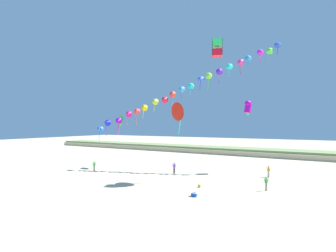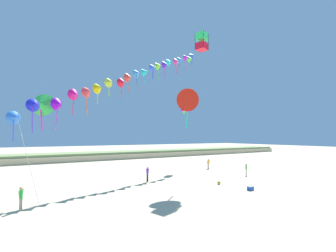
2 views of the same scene
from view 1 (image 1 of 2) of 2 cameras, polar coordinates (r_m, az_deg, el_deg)
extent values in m
plane|color=beige|center=(24.55, -13.78, -17.29)|extent=(240.00, 240.00, 0.00)
cube|color=#BFAE8B|center=(62.36, 14.05, -6.20)|extent=(120.00, 8.56, 1.15)
cube|color=#7A8E56|center=(62.29, 14.05, -5.52)|extent=(120.00, 7.28, 0.66)
cylinder|color=gray|center=(38.59, -18.34, -10.27)|extent=(0.12, 0.12, 0.85)
cylinder|color=gray|center=(38.63, -18.12, -10.26)|extent=(0.12, 0.12, 0.85)
cylinder|color=green|center=(38.49, -18.23, -9.21)|extent=(0.22, 0.22, 0.60)
cylinder|color=green|center=(38.43, -18.51, -9.15)|extent=(0.16, 0.22, 0.57)
cylinder|color=green|center=(38.53, -17.95, -9.13)|extent=(0.16, 0.22, 0.57)
sphere|color=tan|center=(38.42, -18.23, -8.59)|extent=(0.23, 0.23, 0.23)
cylinder|color=gray|center=(28.39, 23.54, -14.06)|extent=(0.12, 0.12, 0.81)
cylinder|color=gray|center=(28.46, 23.80, -14.02)|extent=(0.12, 0.12, 0.81)
cylinder|color=green|center=(28.26, 23.67, -12.68)|extent=(0.21, 0.21, 0.57)
cylinder|color=green|center=(28.16, 23.34, -12.63)|extent=(0.20, 0.18, 0.55)
cylinder|color=green|center=(28.35, 24.00, -12.55)|extent=(0.20, 0.18, 0.55)
sphere|color=tan|center=(28.18, 23.67, -11.88)|extent=(0.22, 0.22, 0.22)
cylinder|color=gray|center=(35.53, 24.06, -11.17)|extent=(0.12, 0.12, 0.84)
cylinder|color=gray|center=(35.47, 24.27, -11.19)|extent=(0.12, 0.12, 0.84)
cylinder|color=orange|center=(35.37, 24.16, -10.04)|extent=(0.22, 0.22, 0.60)
cylinder|color=orange|center=(35.45, 23.88, -9.94)|extent=(0.22, 0.15, 0.57)
cylinder|color=orange|center=(35.28, 24.44, -9.99)|extent=(0.22, 0.15, 0.57)
sphere|color=tan|center=(35.30, 24.16, -9.37)|extent=(0.23, 0.23, 0.23)
cylinder|color=black|center=(34.98, 1.46, -11.32)|extent=(0.13, 0.13, 0.87)
cylinder|color=black|center=(34.99, 1.72, -11.32)|extent=(0.13, 0.13, 0.87)
cylinder|color=purple|center=(34.85, 1.59, -10.12)|extent=(0.23, 0.23, 0.62)
cylinder|color=purple|center=(34.82, 1.26, -10.05)|extent=(0.22, 0.19, 0.59)
cylinder|color=purple|center=(34.86, 1.92, -10.04)|extent=(0.22, 0.19, 0.59)
sphere|color=beige|center=(34.77, 1.59, -9.42)|extent=(0.24, 0.24, 0.24)
cone|color=blue|center=(39.61, -16.91, -0.82)|extent=(1.34, 1.23, 1.14)
cylinder|color=blue|center=(39.69, -17.12, -2.30)|extent=(0.10, 0.14, 1.62)
cone|color=#1A20D2|center=(39.02, -15.24, 0.84)|extent=(1.32, 1.16, 1.16)
cylinder|color=#5D39E5|center=(39.07, -15.45, -1.01)|extent=(0.13, 0.09, 2.08)
cone|color=#840BC7|center=(38.36, -12.48, 1.27)|extent=(1.33, 1.20, 1.13)
cylinder|color=#D139E5|center=(38.39, -12.70, -0.65)|extent=(0.29, 0.21, 2.13)
cone|color=#DC157E|center=(38.08, -10.03, 3.02)|extent=(1.29, 1.08, 1.12)
cylinder|color=#E5396B|center=(38.08, -10.25, 1.33)|extent=(0.23, 0.13, 1.81)
cone|color=#E53D44|center=(37.75, -7.91, 3.77)|extent=(1.37, 1.28, 1.19)
cylinder|color=#E55B39|center=(37.72, -8.13, 1.82)|extent=(0.24, 0.17, 2.14)
cone|color=#DBC30C|center=(37.48, -6.02, 4.72)|extent=(1.36, 1.26, 1.18)
cylinder|color=#D0E539|center=(37.44, -6.25, 3.26)|extent=(0.16, 0.23, 1.47)
cone|color=#B4CD33|center=(37.59, -3.29, 6.25)|extent=(1.32, 1.16, 1.15)
cylinder|color=#A0E539|center=(37.52, -3.52, 4.77)|extent=(0.16, 0.22, 1.51)
cone|color=red|center=(37.14, -0.92, 6.74)|extent=(1.26, 1.00, 1.11)
cylinder|color=#E54B39|center=(37.04, -1.15, 5.14)|extent=(0.11, 0.22, 1.64)
cone|color=#D93A35|center=(37.45, 1.21, 8.10)|extent=(1.31, 1.16, 1.12)
cylinder|color=orange|center=(37.33, 0.98, 6.56)|extent=(0.19, 0.20, 1.59)
cone|color=#3C8FD7|center=(37.45, 3.53, 9.39)|extent=(1.32, 1.16, 1.15)
cylinder|color=blue|center=(37.31, 3.30, 7.95)|extent=(0.22, 0.16, 1.46)
cone|color=#1DCCC9|center=(37.59, 5.94, 10.24)|extent=(1.41, 1.35, 1.21)
cylinder|color=#39BFE5|center=(37.45, 5.71, 8.96)|extent=(0.18, 0.17, 1.27)
cone|color=blue|center=(37.68, 8.39, 11.70)|extent=(1.28, 1.05, 1.11)
cylinder|color=#3939E5|center=(37.49, 8.16, 10.24)|extent=(0.22, 0.14, 1.53)
cone|color=#81E632|center=(38.03, 10.44, 12.61)|extent=(1.36, 1.26, 1.17)
cylinder|color=#5BE539|center=(37.76, 10.21, 10.82)|extent=(0.14, 0.28, 1.98)
cone|color=#5A1FC5|center=(38.36, 13.02, 13.41)|extent=(1.31, 1.15, 1.12)
cylinder|color=#9F39E5|center=(38.09, 12.80, 11.78)|extent=(0.15, 0.15, 1.80)
cone|color=#23E6D7|center=(39.21, 15.41, 14.51)|extent=(1.33, 1.17, 1.17)
cylinder|color=#39C9E5|center=(38.96, 15.19, 13.19)|extent=(0.09, 0.09, 1.44)
cone|color=#E23194|center=(39.46, 18.07, 15.24)|extent=(1.27, 1.01, 1.11)
cylinder|color=#E53970|center=(39.12, 17.85, 13.49)|extent=(0.24, 0.31, 2.04)
cone|color=#2E93D7|center=(40.09, 19.88, 15.97)|extent=(1.32, 1.18, 1.12)
cylinder|color=#3977E5|center=(39.82, 19.66, 14.79)|extent=(0.23, 0.08, 1.29)
cone|color=#CE21E4|center=(40.77, 22.59, 17.03)|extent=(1.32, 1.20, 1.12)
cylinder|color=#E539CF|center=(40.40, 22.38, 15.47)|extent=(0.24, 0.11, 1.89)
cone|color=#52ED3F|center=(41.31, 24.59, 17.11)|extent=(1.30, 1.11, 1.14)
cylinder|color=#39E54F|center=(41.02, 24.38, 16.00)|extent=(0.15, 0.08, 1.27)
cone|color=blue|center=(42.32, 26.25, 18.16)|extent=(1.37, 1.26, 1.22)
cylinder|color=#3939E5|center=(41.97, 26.06, 16.92)|extent=(0.19, 0.13, 1.52)
cylinder|color=silver|center=(38.69, -16.70, -5.73)|extent=(1.71, 1.28, 6.89)
cone|color=green|center=(40.36, -12.39, 1.35)|extent=(2.29, 1.78, 2.15)
cone|color=#E52DBD|center=(40.36, -12.39, 1.38)|extent=(1.28, 1.02, 1.19)
cylinder|color=#E52DBD|center=(40.35, -12.39, -0.59)|extent=(0.30, 0.17, 2.11)
cube|color=red|center=(31.89, 12.38, 17.62)|extent=(1.61, 1.61, 0.88)
cube|color=#2DE567|center=(32.32, 12.38, 19.87)|extent=(1.61, 1.61, 0.88)
cylinder|color=black|center=(31.54, 13.65, 19.10)|extent=(0.04, 0.04, 2.21)
cylinder|color=black|center=(32.73, 13.48, 18.38)|extent=(0.04, 0.04, 2.21)
cylinder|color=black|center=(32.67, 11.16, 18.41)|extent=(0.04, 0.04, 2.21)
cylinder|color=black|center=(31.48, 11.23, 19.14)|extent=(0.04, 0.04, 2.21)
cone|color=red|center=(29.57, 3.00, 3.76)|extent=(2.72, 2.04, 2.55)
cone|color=#2DE5BE|center=(29.57, 3.00, 3.80)|extent=(1.51, 1.17, 1.41)
cylinder|color=#2DE5BE|center=(29.51, 3.00, 0.44)|extent=(0.44, 0.28, 2.69)
cylinder|color=#C30CBE|center=(37.58, 19.63, 4.30)|extent=(1.58, 1.58, 1.69)
sphere|color=#C30CBE|center=(37.64, 19.63, 5.35)|extent=(1.04, 1.04, 1.04)
cone|color=#2DE532|center=(37.53, 19.63, 3.01)|extent=(1.26, 1.26, 0.79)
sphere|color=black|center=(37.67, 19.63, 5.80)|extent=(0.22, 0.22, 0.22)
cube|color=blue|center=(24.42, 6.65, -16.95)|extent=(0.56, 0.40, 0.36)
cube|color=white|center=(24.36, 6.65, -16.47)|extent=(0.58, 0.41, 0.06)
cylinder|color=black|center=(24.35, 6.65, -16.34)|extent=(0.45, 0.03, 0.03)
sphere|color=orange|center=(27.87, 7.97, -14.80)|extent=(0.36, 0.36, 0.36)
cylinder|color=green|center=(27.87, 7.97, -14.80)|extent=(0.36, 0.36, 0.09)
camera|label=2|loc=(27.98, -47.26, -4.19)|focal=24.00mm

